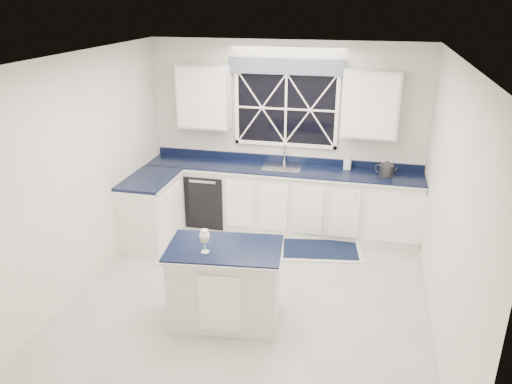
% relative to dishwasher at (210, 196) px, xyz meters
% --- Properties ---
extents(ground, '(4.50, 4.50, 0.00)m').
position_rel_dishwasher_xyz_m(ground, '(1.10, -1.95, -0.41)').
color(ground, '#A3A39E').
rests_on(ground, ground).
extents(back_wall, '(4.00, 0.10, 2.70)m').
position_rel_dishwasher_xyz_m(back_wall, '(1.10, 0.30, 0.94)').
color(back_wall, silver).
rests_on(back_wall, ground).
extents(base_cabinets, '(3.99, 1.60, 0.90)m').
position_rel_dishwasher_xyz_m(base_cabinets, '(0.77, -0.17, 0.04)').
color(base_cabinets, white).
rests_on(base_cabinets, ground).
extents(countertop, '(3.98, 0.64, 0.04)m').
position_rel_dishwasher_xyz_m(countertop, '(1.10, 0.00, 0.51)').
color(countertop, black).
rests_on(countertop, base_cabinets).
extents(dishwasher, '(0.60, 0.58, 0.82)m').
position_rel_dishwasher_xyz_m(dishwasher, '(0.00, 0.00, 0.00)').
color(dishwasher, black).
rests_on(dishwasher, ground).
extents(window, '(1.65, 0.09, 1.26)m').
position_rel_dishwasher_xyz_m(window, '(1.10, 0.25, 1.42)').
color(window, black).
rests_on(window, ground).
extents(upper_cabinets, '(3.10, 0.34, 0.90)m').
position_rel_dishwasher_xyz_m(upper_cabinets, '(1.10, 0.13, 1.49)').
color(upper_cabinets, white).
rests_on(upper_cabinets, ground).
extents(faucet, '(0.05, 0.20, 0.30)m').
position_rel_dishwasher_xyz_m(faucet, '(1.10, 0.19, 0.69)').
color(faucet, '#AFAFB1').
rests_on(faucet, countertop).
extents(island, '(1.24, 0.83, 0.87)m').
position_rel_dishwasher_xyz_m(island, '(0.94, -2.38, 0.03)').
color(island, white).
rests_on(island, ground).
extents(rug, '(1.22, 0.85, 0.02)m').
position_rel_dishwasher_xyz_m(rug, '(1.76, -0.60, -0.40)').
color(rug, beige).
rests_on(rug, ground).
extents(kettle, '(0.30, 0.25, 0.23)m').
position_rel_dishwasher_xyz_m(kettle, '(2.56, -0.00, 0.63)').
color(kettle, '#2D2D2F').
rests_on(kettle, countertop).
extents(wine_glass, '(0.10, 0.10, 0.25)m').
position_rel_dishwasher_xyz_m(wine_glass, '(0.78, -2.53, 0.63)').
color(wine_glass, silver).
rests_on(wine_glass, island).
extents(soap_bottle, '(0.11, 0.11, 0.22)m').
position_rel_dishwasher_xyz_m(soap_bottle, '(2.02, 0.18, 0.64)').
color(soap_bottle, silver).
rests_on(soap_bottle, countertop).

